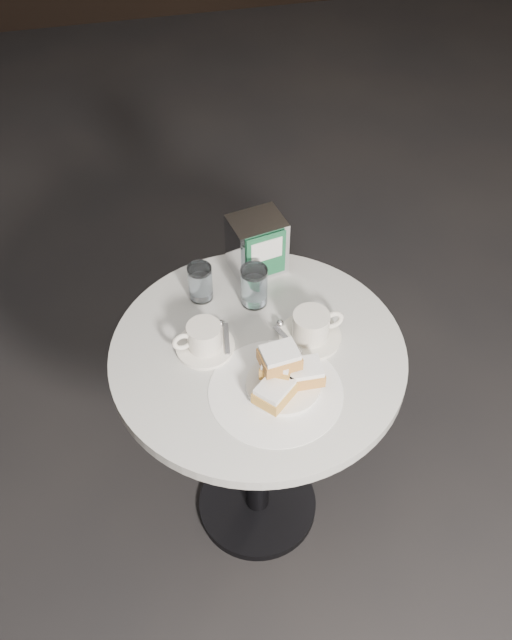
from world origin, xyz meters
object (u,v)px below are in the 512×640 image
object	(u,v)px
coffee_cup_right	(311,328)
napkin_dispenser	(257,244)
cafe_table	(258,401)
water_glass_right	(254,286)
beignet_plate	(284,375)
water_glass_left	(200,283)
coffee_cup_left	(204,339)

from	to	relation	value
coffee_cup_right	napkin_dispenser	distance (m)	0.28
cafe_table	water_glass_right	xyz separation A→B (m)	(0.03, 0.16, 0.25)
beignet_plate	napkin_dispenser	xyz separation A→B (m)	(0.03, 0.40, 0.04)
beignet_plate	cafe_table	bearing A→B (deg)	106.15
cafe_table	water_glass_left	bearing A→B (deg)	115.64
water_glass_left	water_glass_right	size ratio (longest dim) A/B	0.91
coffee_cup_right	water_glass_left	world-z (taller)	water_glass_left
cafe_table	water_glass_right	size ratio (longest dim) A/B	6.91
coffee_cup_left	coffee_cup_right	xyz separation A→B (m)	(0.25, -0.02, 0.00)
cafe_table	coffee_cup_right	xyz separation A→B (m)	(0.13, 0.01, 0.23)
cafe_table	napkin_dispenser	size ratio (longest dim) A/B	4.80
water_glass_right	coffee_cup_left	bearing A→B (deg)	-139.94
beignet_plate	water_glass_right	distance (m)	0.27
water_glass_right	coffee_cup_right	bearing A→B (deg)	-54.59
coffee_cup_left	beignet_plate	bearing A→B (deg)	-51.27
cafe_table	water_glass_left	distance (m)	0.34
cafe_table	coffee_cup_left	xyz separation A→B (m)	(-0.12, 0.04, 0.23)
cafe_table	coffee_cup_right	world-z (taller)	coffee_cup_right
beignet_plate	coffee_cup_left	xyz separation A→B (m)	(-0.15, 0.15, -0.01)
coffee_cup_left	coffee_cup_right	world-z (taller)	coffee_cup_right
coffee_cup_left	napkin_dispenser	bearing A→B (deg)	46.59
coffee_cup_left	water_glass_left	xyz separation A→B (m)	(0.02, 0.17, 0.02)
beignet_plate	water_glass_right	bearing A→B (deg)	91.33
coffee_cup_left	napkin_dispenser	world-z (taller)	napkin_dispenser
water_glass_right	napkin_dispenser	world-z (taller)	napkin_dispenser
cafe_table	beignet_plate	size ratio (longest dim) A/B	3.34
water_glass_left	water_glass_right	bearing A→B (deg)	-20.22
coffee_cup_left	napkin_dispenser	distance (m)	0.31
water_glass_left	napkin_dispenser	bearing A→B (deg)	25.07
beignet_plate	coffee_cup_left	distance (m)	0.22
cafe_table	napkin_dispenser	xyz separation A→B (m)	(0.06, 0.28, 0.28)
coffee_cup_left	water_glass_right	size ratio (longest dim) A/B	1.44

